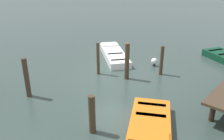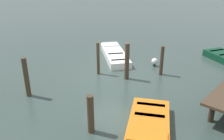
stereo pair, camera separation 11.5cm
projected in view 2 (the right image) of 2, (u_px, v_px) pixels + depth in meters
name	position (u px, v px, depth m)	size (l,w,h in m)	color
ground_plane	(112.00, 76.00, 12.45)	(80.00, 80.00, 0.00)	#33423D
rowboat_white	(115.00, 54.00, 14.97)	(3.63, 3.79, 0.46)	silver
rowboat_orange	(149.00, 123.00, 8.30)	(2.99, 2.37, 0.46)	orange
mooring_piling_mid_right	(26.00, 77.00, 10.18)	(0.21, 0.21, 1.78)	#423323
mooring_piling_near_right	(162.00, 61.00, 12.33)	(0.19, 0.19, 1.58)	#423323
mooring_piling_near_left	(127.00, 62.00, 11.79)	(0.23, 0.23, 1.88)	#423323
mooring_piling_mid_left	(98.00, 59.00, 12.39)	(0.16, 0.16, 1.74)	#423323
mooring_piling_center	(91.00, 114.00, 7.92)	(0.23, 0.23, 1.41)	#423323
marker_buoy	(155.00, 61.00, 13.64)	(0.36, 0.36, 0.48)	#262626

